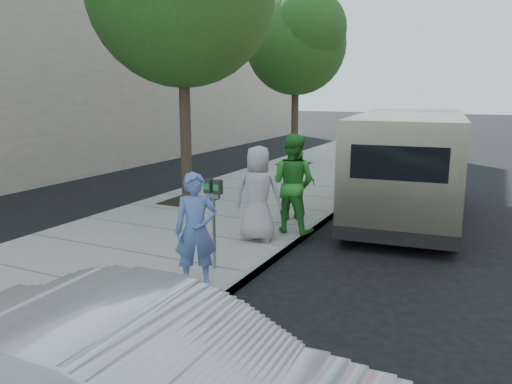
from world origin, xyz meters
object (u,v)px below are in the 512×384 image
person_gray_shirt (258,193)px  tree_far (297,40)px  parking_meter (213,205)px  person_officer (196,231)px  person_green_shirt (292,183)px  person_striped_polo (294,183)px  van (409,163)px

person_gray_shirt → tree_far: bearing=-85.0°
parking_meter → person_officer: bearing=-75.4°
tree_far → person_green_shirt: tree_far is taller
person_officer → person_striped_polo: 4.30m
person_striped_polo → van: bearing=-170.8°
parking_meter → person_green_shirt: (0.33, 2.60, -0.07)m
tree_far → parking_meter: (3.13, -11.58, -3.65)m
tree_far → person_gray_shirt: bearing=-72.6°
van → person_green_shirt: 3.40m
van → person_officer: (-2.02, -6.22, -0.31)m
parking_meter → person_gray_shirt: person_gray_shirt is taller
person_officer → person_gray_shirt: size_ratio=0.93×
tree_far → person_striped_polo: size_ratio=3.93×
person_striped_polo → person_gray_shirt: bearing=56.6°
parking_meter → van: bearing=71.5°
parking_meter → person_green_shirt: person_green_shirt is taller
parking_meter → person_gray_shirt: size_ratio=0.80×
tree_far → van: bearing=-49.2°
parking_meter → tree_far: bearing=108.4°
tree_far → van: (5.30, -6.14, -3.56)m
van → person_officer: van is taller
person_striped_polo → tree_far: bearing=-101.1°
person_gray_shirt → person_striped_polo: size_ratio=1.12×
person_green_shirt → tree_far: bearing=-65.5°
van → person_striped_polo: van is taller
person_officer → person_gray_shirt: 2.54m
person_green_shirt → person_gray_shirt: bearing=69.6°
person_green_shirt → person_striped_polo: size_ratio=1.23×
tree_far → van: tree_far is taller
person_green_shirt → van: bearing=-119.4°
parking_meter → person_officer: 0.81m
person_officer → person_green_shirt: person_green_shirt is taller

